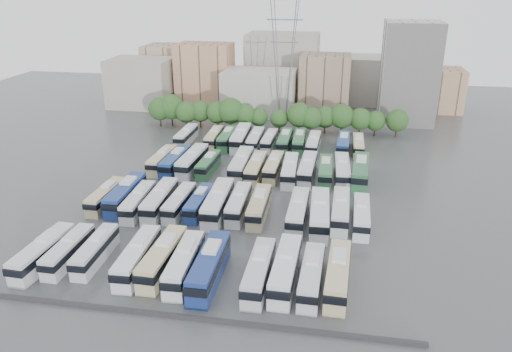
% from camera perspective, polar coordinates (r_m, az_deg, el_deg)
% --- Properties ---
extents(ground, '(220.00, 220.00, 0.00)m').
position_cam_1_polar(ground, '(87.86, -2.30, -2.76)').
color(ground, '#424447').
rests_on(ground, ground).
extents(parapet, '(56.00, 0.50, 0.50)m').
position_cam_1_polar(parapet, '(60.40, -9.13, -15.52)').
color(parapet, '#2D2D30').
rests_on(parapet, ground).
extents(tree_line, '(65.47, 8.00, 8.40)m').
position_cam_1_polar(tree_line, '(125.81, 0.77, 7.10)').
color(tree_line, black).
rests_on(tree_line, ground).
extents(city_buildings, '(102.00, 35.00, 20.00)m').
position_cam_1_polar(city_buildings, '(154.53, 0.60, 11.21)').
color(city_buildings, '#9E998E').
rests_on(city_buildings, ground).
extents(apartment_tower, '(14.00, 14.00, 26.00)m').
position_cam_1_polar(apartment_tower, '(138.99, 17.07, 11.20)').
color(apartment_tower, silver).
rests_on(apartment_tower, ground).
extents(electricity_pylon, '(9.00, 6.91, 33.83)m').
position_cam_1_polar(electricity_pylon, '(130.09, 3.23, 13.96)').
color(electricity_pylon, slate).
rests_on(electricity_pylon, ground).
extents(bus_r0_s0, '(3.22, 12.34, 3.84)m').
position_cam_1_polar(bus_r0_s0, '(74.18, -23.18, -8.01)').
color(bus_r0_s0, silver).
rests_on(bus_r0_s0, ground).
extents(bus_r0_s1, '(2.48, 11.19, 3.51)m').
position_cam_1_polar(bus_r0_s1, '(73.69, -20.63, -7.96)').
color(bus_r0_s1, silver).
rests_on(bus_r0_s1, ground).
extents(bus_r0_s2, '(2.77, 11.18, 3.49)m').
position_cam_1_polar(bus_r0_s2, '(72.55, -17.88, -8.07)').
color(bus_r0_s2, silver).
rests_on(bus_r0_s2, ground).
extents(bus_r0_s4, '(3.21, 12.58, 3.92)m').
position_cam_1_polar(bus_r0_s4, '(69.13, -13.39, -8.94)').
color(bus_r0_s4, silver).
rests_on(bus_r0_s4, ground).
extents(bus_r0_s5, '(3.08, 12.81, 4.00)m').
position_cam_1_polar(bus_r0_s5, '(68.20, -10.62, -9.11)').
color(bus_r0_s5, '#CCC18C').
rests_on(bus_r0_s5, ground).
extents(bus_r0_s6, '(3.23, 12.59, 3.92)m').
position_cam_1_polar(bus_r0_s6, '(66.56, -8.17, -9.82)').
color(bus_r0_s6, silver).
rests_on(bus_r0_s6, ground).
extents(bus_r0_s7, '(3.09, 13.39, 4.19)m').
position_cam_1_polar(bus_r0_s7, '(65.33, -5.36, -10.20)').
color(bus_r0_s7, navy).
rests_on(bus_r0_s7, ground).
extents(bus_r0_s9, '(2.70, 12.37, 3.88)m').
position_cam_1_polar(bus_r0_s9, '(64.33, 0.35, -10.81)').
color(bus_r0_s9, silver).
rests_on(bus_r0_s9, ground).
extents(bus_r0_s10, '(3.07, 13.08, 4.09)m').
position_cam_1_polar(bus_r0_s10, '(64.63, 3.39, -10.57)').
color(bus_r0_s10, white).
rests_on(bus_r0_s10, ground).
extents(bus_r0_s11, '(2.82, 11.89, 3.71)m').
position_cam_1_polar(bus_r0_s11, '(64.01, 6.36, -11.24)').
color(bus_r0_s11, silver).
rests_on(bus_r0_s11, ground).
extents(bus_r0_s12, '(3.24, 12.72, 3.96)m').
position_cam_1_polar(bus_r0_s12, '(64.47, 9.34, -11.02)').
color(bus_r0_s12, beige).
rests_on(bus_r0_s12, ground).
extents(bus_r1_s0, '(2.61, 11.25, 3.52)m').
position_cam_1_polar(bus_r1_s0, '(89.02, -16.77, -2.18)').
color(bus_r1_s0, '#C8BB89').
rests_on(bus_r1_s0, ground).
extents(bus_r1_s1, '(3.13, 13.14, 4.10)m').
position_cam_1_polar(bus_r1_s1, '(88.06, -14.68, -2.01)').
color(bus_r1_s1, navy).
rests_on(bus_r1_s1, ground).
extents(bus_r1_s2, '(3.07, 11.79, 3.67)m').
position_cam_1_polar(bus_r1_s2, '(85.32, -13.30, -2.83)').
color(bus_r1_s2, silver).
rests_on(bus_r1_s2, ground).
extents(bus_r1_s3, '(3.11, 12.74, 3.97)m').
position_cam_1_polar(bus_r1_s3, '(84.77, -10.94, -2.68)').
color(bus_r1_s3, silver).
rests_on(bus_r1_s3, ground).
extents(bus_r1_s4, '(2.72, 11.35, 3.55)m').
position_cam_1_polar(bus_r1_s4, '(83.85, -8.74, -2.97)').
color(bus_r1_s4, silver).
rests_on(bus_r1_s4, ground).
extents(bus_r1_s5, '(2.55, 10.97, 3.43)m').
position_cam_1_polar(bus_r1_s5, '(83.46, -6.50, -3.01)').
color(bus_r1_s5, navy).
rests_on(bus_r1_s5, ground).
extents(bus_r1_s6, '(3.42, 13.78, 4.30)m').
position_cam_1_polar(bus_r1_s6, '(82.15, -4.38, -3.03)').
color(bus_r1_s6, silver).
rests_on(bus_r1_s6, ground).
extents(bus_r1_s7, '(2.86, 11.98, 3.74)m').
position_cam_1_polar(bus_r1_s7, '(82.25, -2.00, -3.15)').
color(bus_r1_s7, silver).
rests_on(bus_r1_s7, ground).
extents(bus_r1_s8, '(2.81, 12.06, 3.77)m').
position_cam_1_polar(bus_r1_s8, '(81.28, 0.35, -3.44)').
color(bus_r1_s8, tan).
rests_on(bus_r1_s8, ground).
extents(bus_r1_s10, '(2.81, 12.67, 3.97)m').
position_cam_1_polar(bus_r1_s10, '(79.60, 4.82, -4.03)').
color(bus_r1_s10, silver).
rests_on(bus_r1_s10, ground).
extents(bus_r1_s11, '(3.50, 13.64, 4.25)m').
position_cam_1_polar(bus_r1_s11, '(78.93, 7.29, -4.26)').
color(bus_r1_s11, silver).
rests_on(bus_r1_s11, ground).
extents(bus_r1_s12, '(2.82, 12.44, 3.90)m').
position_cam_1_polar(bus_r1_s12, '(80.90, 9.64, -3.86)').
color(bus_r1_s12, silver).
rests_on(bus_r1_s12, ground).
extents(bus_r1_s13, '(2.72, 11.68, 3.65)m').
position_cam_1_polar(bus_r1_s13, '(79.97, 11.94, -4.45)').
color(bus_r1_s13, silver).
rests_on(bus_r1_s13, ground).
extents(bus_r2_s1, '(2.80, 11.66, 3.64)m').
position_cam_1_polar(bus_r2_s1, '(103.44, -10.68, 1.83)').
color(bus_r2_s1, '#CFBB8E').
rests_on(bus_r2_s1, ground).
extents(bus_r2_s2, '(3.08, 12.52, 3.90)m').
position_cam_1_polar(bus_r2_s2, '(101.74, -9.19, 1.67)').
color(bus_r2_s2, navy).
rests_on(bus_r2_s2, ground).
extents(bus_r2_s3, '(3.41, 13.34, 4.15)m').
position_cam_1_polar(bus_r2_s3, '(101.24, -7.29, 1.75)').
color(bus_r2_s3, silver).
rests_on(bus_r2_s3, ground).
extents(bus_r2_s4, '(2.72, 10.96, 3.42)m').
position_cam_1_polar(bus_r2_s4, '(100.08, -5.46, 1.36)').
color(bus_r2_s4, '#2B6537').
rests_on(bus_r2_s4, ground).
extents(bus_r2_s6, '(3.10, 13.35, 4.17)m').
position_cam_1_polar(bus_r2_s6, '(98.56, -1.70, 1.36)').
color(bus_r2_s6, silver).
rests_on(bus_r2_s6, ground).
extents(bus_r2_s7, '(2.71, 12.27, 3.85)m').
position_cam_1_polar(bus_r2_s7, '(97.08, -0.01, 0.94)').
color(bus_r2_s7, '#CDB88D').
rests_on(bus_r2_s7, ground).
extents(bus_r2_s8, '(2.81, 11.78, 3.68)m').
position_cam_1_polar(bus_r2_s8, '(97.90, 2.02, 1.06)').
color(bus_r2_s8, beige).
rests_on(bus_r2_s8, ground).
extents(bus_r2_s9, '(3.21, 12.51, 3.89)m').
position_cam_1_polar(bus_r2_s9, '(96.25, 3.90, 0.71)').
color(bus_r2_s9, white).
rests_on(bus_r2_s9, ground).
extents(bus_r2_s10, '(3.07, 12.75, 3.98)m').
position_cam_1_polar(bus_r2_s10, '(97.04, 5.90, 0.85)').
color(bus_r2_s10, silver).
rests_on(bus_r2_s10, ground).
extents(bus_r2_s11, '(2.85, 11.86, 3.70)m').
position_cam_1_polar(bus_r2_s11, '(96.76, 7.94, 0.60)').
color(bus_r2_s11, '#2D6A3E').
rests_on(bus_r2_s11, ground).
extents(bus_r2_s12, '(3.36, 12.82, 3.99)m').
position_cam_1_polar(bus_r2_s12, '(97.18, 9.81, 0.67)').
color(bus_r2_s12, silver).
rests_on(bus_r2_s12, ground).
extents(bus_r2_s13, '(3.67, 13.73, 4.27)m').
position_cam_1_polar(bus_r2_s13, '(96.99, 11.86, 0.56)').
color(bus_r2_s13, '#2B653C').
rests_on(bus_r2_s13, ground).
extents(bus_r3_s1, '(2.59, 11.56, 3.62)m').
position_cam_1_polar(bus_r3_s1, '(118.41, -7.98, 4.59)').
color(bus_r3_s1, silver).
rests_on(bus_r3_s1, ground).
extents(bus_r3_s3, '(2.86, 11.42, 3.56)m').
position_cam_1_polar(bus_r3_s3, '(116.48, -4.82, 4.42)').
color(bus_r3_s3, '#C8BD89').
rests_on(bus_r3_s3, ground).
extents(bus_r3_s4, '(2.62, 11.74, 3.68)m').
position_cam_1_polar(bus_r3_s4, '(115.60, -3.30, 4.35)').
color(bus_r3_s4, '#307141').
rests_on(bus_r3_s4, ground).
extents(bus_r3_s5, '(3.46, 13.78, 4.29)m').
position_cam_1_polar(bus_r3_s5, '(114.87, -1.76, 4.42)').
color(bus_r3_s5, white).
rests_on(bus_r3_s5, ground).
extents(bus_r3_s6, '(2.71, 11.87, 3.72)m').
position_cam_1_polar(bus_r3_s6, '(114.23, -0.08, 4.18)').
color(bus_r3_s6, silver).
rests_on(bus_r3_s6, ground).
extents(bus_r3_s7, '(2.68, 10.91, 3.40)m').
position_cam_1_polar(bus_r3_s7, '(114.23, 1.54, 4.09)').
color(bus_r3_s7, silver).
rests_on(bus_r3_s7, ground).
extents(bus_r3_s8, '(2.57, 11.75, 3.69)m').
position_cam_1_polar(bus_r3_s8, '(113.72, 3.33, 4.05)').
color(bus_r3_s8, '#2D6A43').
rests_on(bus_r3_s8, ground).
extents(bus_r3_s9, '(2.88, 11.76, 3.67)m').
position_cam_1_polar(bus_r3_s9, '(113.67, 4.96, 3.99)').
color(bus_r3_s9, '#307242').
rests_on(bus_r3_s9, ground).
extents(bus_r3_s10, '(2.81, 11.68, 3.65)m').
position_cam_1_polar(bus_r3_s10, '(112.30, 6.58, 3.70)').
color(bus_r3_s10, silver).
rests_on(bus_r3_s10, ground).
extents(bus_r3_s12, '(3.08, 12.23, 3.81)m').
position_cam_1_polar(bus_r3_s12, '(112.59, 9.96, 3.60)').
color(bus_r3_s12, navy).
rests_on(bus_r3_s12, ground).
extents(bus_r3_s13, '(2.44, 10.85, 3.40)m').
position_cam_1_polar(bus_r3_s13, '(113.31, 11.60, 3.49)').
color(bus_r3_s13, beige).
rests_on(bus_r3_s13, ground).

